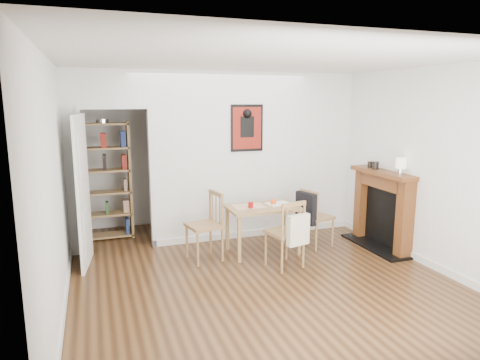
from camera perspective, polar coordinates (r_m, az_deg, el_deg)
name	(u,v)px	position (r m, az deg, el deg)	size (l,w,h in m)	color
ground	(253,271)	(5.66, 1.72, -11.98)	(5.20, 5.20, 0.00)	brown
room_shell	(228,158)	(6.59, -1.57, 2.96)	(5.20, 5.20, 5.20)	silver
dining_table	(263,212)	(6.12, 3.05, -4.28)	(1.01, 0.64, 0.69)	#946D45
chair_left	(204,226)	(5.89, -4.80, -6.18)	(0.56, 0.56, 0.95)	#9C7548
chair_right	(316,217)	(6.50, 10.07, -4.86)	(0.59, 0.54, 0.88)	#9C7548
chair_front	(285,233)	(5.67, 6.07, -7.02)	(0.55, 0.59, 0.91)	#9C7548
bookshelf	(106,182)	(7.04, -17.47, -0.20)	(0.78, 0.31, 1.85)	#946D45
fireplace	(383,207)	(6.70, 18.50, -3.39)	(0.45, 1.25, 1.16)	brown
red_glass	(251,205)	(5.97, 1.43, -3.37)	(0.07, 0.07, 0.09)	maroon
orange_fruit	(273,202)	(6.18, 4.46, -2.92)	(0.09, 0.09, 0.09)	#F6500C
placemat	(249,206)	(6.09, 1.16, -3.50)	(0.44, 0.33, 0.00)	beige
notebook	(278,204)	(6.24, 5.15, -3.16)	(0.32, 0.24, 0.02)	white
mantel_lamp	(401,164)	(6.29, 20.67, 2.00)	(0.15, 0.15, 0.24)	silver
ceramic_jar_a	(376,165)	(6.68, 17.63, 1.87)	(0.09, 0.09, 0.11)	black
ceramic_jar_b	(370,164)	(6.84, 16.94, 2.00)	(0.07, 0.07, 0.09)	black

